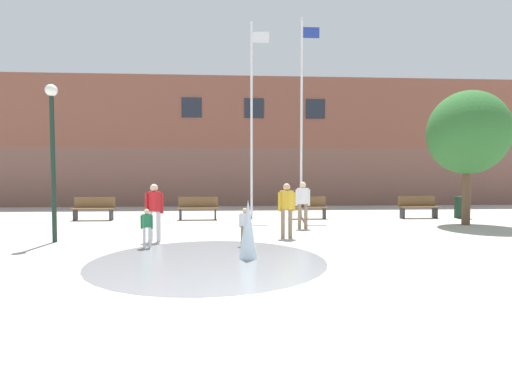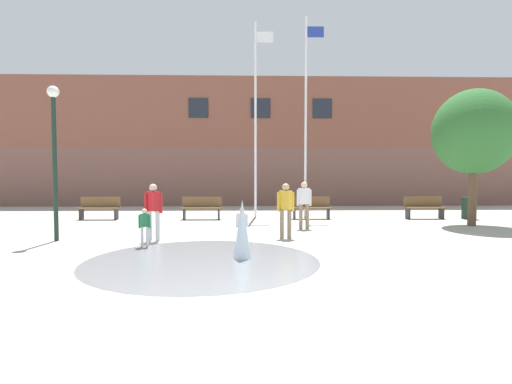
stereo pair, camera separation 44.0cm
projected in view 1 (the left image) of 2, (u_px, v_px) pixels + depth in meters
The scene contains 17 objects.
ground_plane at pixel (330, 314), 5.36m from camera, with size 100.00×100.00×0.00m, color #B2ADA3.
library_building at pixel (251, 145), 25.59m from camera, with size 36.00×6.05×7.36m.
splash_fountain at pixel (229, 244), 8.67m from camera, with size 5.05×5.05×1.31m.
park_bench_left_of_flagpoles at pixel (94, 208), 15.96m from camera, with size 1.60×0.44×0.91m.
park_bench_under_left_flagpole at pixel (198, 208), 16.17m from camera, with size 1.60×0.44×0.91m.
park_bench_center at pixel (307, 207), 16.51m from camera, with size 1.60×0.44×0.91m.
park_bench_under_right_flagpole at pixel (418, 207), 16.71m from camera, with size 1.60×0.44×0.91m.
adult_watching at pixel (154, 208), 10.93m from camera, with size 0.50×0.37×1.59m.
teen_by_trashcan at pixel (303, 201), 13.53m from camera, with size 0.50×0.34×1.59m.
child_with_pink_shirt at pixel (245, 224), 10.32m from camera, with size 0.31×0.21×0.99m.
adult_near_bench at pixel (287, 206), 11.55m from camera, with size 0.50×0.37×1.59m.
child_in_fountain at pixel (147, 225), 10.04m from camera, with size 0.31×0.22×0.99m.
flagpole_left at pixel (252, 115), 16.91m from camera, with size 0.80×0.10×8.23m.
flagpole_right at pixel (302, 112), 17.04m from camera, with size 0.80×0.10×8.47m.
lamp_post_left_lane at pixel (52, 141), 10.77m from camera, with size 0.32×0.32×4.27m.
trash_can at pixel (462, 207), 16.70m from camera, with size 0.56×0.56×0.90m, color #193323.
street_tree_near_building at pixel (468, 133), 14.39m from camera, with size 2.82×2.82×4.85m.
Camera 1 is at (-1.32, -5.20, 1.89)m, focal length 28.00 mm.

